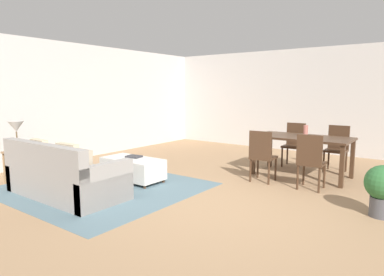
{
  "coord_description": "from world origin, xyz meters",
  "views": [
    {
      "loc": [
        2.5,
        -3.97,
        1.61
      ],
      "look_at": [
        -0.98,
        0.71,
        0.79
      ],
      "focal_mm": 31.75,
      "sensor_mm": 36.0,
      "label": 1
    }
  ],
  "objects_px": {
    "ottoman_table": "(133,168)",
    "side_table": "(18,158)",
    "dining_chair_far_right": "(337,146)",
    "dining_chair_near_left": "(262,153)",
    "dining_chair_far_left": "(294,142)",
    "couch": "(64,177)",
    "book_on_ottoman": "(134,156)",
    "potted_plant": "(383,187)",
    "dining_table": "(302,141)",
    "dining_chair_near_right": "(311,159)",
    "table_lamp": "(16,128)",
    "vase_centerpiece": "(306,131)"
  },
  "relations": [
    {
      "from": "dining_chair_far_right",
      "to": "potted_plant",
      "type": "xyz_separation_m",
      "value": [
        1.11,
        -2.28,
        -0.13
      ]
    },
    {
      "from": "potted_plant",
      "to": "couch",
      "type": "bearing_deg",
      "value": -154.63
    },
    {
      "from": "couch",
      "to": "book_on_ottoman",
      "type": "height_order",
      "value": "couch"
    },
    {
      "from": "dining_table",
      "to": "book_on_ottoman",
      "type": "relative_size",
      "value": 6.68
    },
    {
      "from": "dining_table",
      "to": "potted_plant",
      "type": "bearing_deg",
      "value": -43.57
    },
    {
      "from": "ottoman_table",
      "to": "dining_table",
      "type": "height_order",
      "value": "dining_table"
    },
    {
      "from": "dining_chair_far_left",
      "to": "ottoman_table",
      "type": "bearing_deg",
      "value": -122.26
    },
    {
      "from": "dining_table",
      "to": "book_on_ottoman",
      "type": "bearing_deg",
      "value": -138.75
    },
    {
      "from": "dining_chair_near_left",
      "to": "dining_chair_far_left",
      "type": "bearing_deg",
      "value": 90.75
    },
    {
      "from": "side_table",
      "to": "potted_plant",
      "type": "xyz_separation_m",
      "value": [
        5.34,
        1.97,
        -0.06
      ]
    },
    {
      "from": "table_lamp",
      "to": "dining_table",
      "type": "xyz_separation_m",
      "value": [
        3.8,
        3.44,
        -0.31
      ]
    },
    {
      "from": "couch",
      "to": "potted_plant",
      "type": "distance_m",
      "value": 4.49
    },
    {
      "from": "couch",
      "to": "dining_chair_near_left",
      "type": "relative_size",
      "value": 2.15
    },
    {
      "from": "dining_table",
      "to": "dining_chair_near_left",
      "type": "bearing_deg",
      "value": -116.36
    },
    {
      "from": "dining_table",
      "to": "potted_plant",
      "type": "xyz_separation_m",
      "value": [
        1.54,
        -1.47,
        -0.28
      ]
    },
    {
      "from": "potted_plant",
      "to": "dining_chair_near_right",
      "type": "bearing_deg",
      "value": 150.24
    },
    {
      "from": "side_table",
      "to": "dining_chair_near_left",
      "type": "height_order",
      "value": "dining_chair_near_left"
    },
    {
      "from": "couch",
      "to": "table_lamp",
      "type": "xyz_separation_m",
      "value": [
        -1.29,
        -0.04,
        0.68
      ]
    },
    {
      "from": "couch",
      "to": "dining_chair_far_left",
      "type": "xyz_separation_m",
      "value": [
        2.07,
        4.2,
        0.22
      ]
    },
    {
      "from": "dining_chair_far_right",
      "to": "ottoman_table",
      "type": "bearing_deg",
      "value": -132.82
    },
    {
      "from": "side_table",
      "to": "book_on_ottoman",
      "type": "distance_m",
      "value": 1.99
    },
    {
      "from": "dining_chair_near_right",
      "to": "dining_chair_far_right",
      "type": "relative_size",
      "value": 1.0
    },
    {
      "from": "ottoman_table",
      "to": "dining_chair_far_right",
      "type": "bearing_deg",
      "value": 47.18
    },
    {
      "from": "dining_chair_near_left",
      "to": "dining_chair_far_left",
      "type": "distance_m",
      "value": 1.66
    },
    {
      "from": "dining_table",
      "to": "dining_chair_near_left",
      "type": "xyz_separation_m",
      "value": [
        -0.42,
        -0.85,
        -0.15
      ]
    },
    {
      "from": "couch",
      "to": "dining_table",
      "type": "bearing_deg",
      "value": 53.49
    },
    {
      "from": "ottoman_table",
      "to": "dining_chair_near_left",
      "type": "xyz_separation_m",
      "value": [
        1.89,
        1.3,
        0.28
      ]
    },
    {
      "from": "dining_chair_far_left",
      "to": "dining_chair_far_right",
      "type": "relative_size",
      "value": 1.0
    },
    {
      "from": "ottoman_table",
      "to": "dining_chair_near_left",
      "type": "relative_size",
      "value": 1.24
    },
    {
      "from": "vase_centerpiece",
      "to": "dining_table",
      "type": "bearing_deg",
      "value": -176.08
    },
    {
      "from": "couch",
      "to": "dining_chair_far_left",
      "type": "height_order",
      "value": "dining_chair_far_left"
    },
    {
      "from": "couch",
      "to": "ottoman_table",
      "type": "height_order",
      "value": "couch"
    },
    {
      "from": "dining_table",
      "to": "dining_chair_far_right",
      "type": "distance_m",
      "value": 0.93
    },
    {
      "from": "side_table",
      "to": "dining_table",
      "type": "bearing_deg",
      "value": 42.14
    },
    {
      "from": "couch",
      "to": "book_on_ottoman",
      "type": "xyz_separation_m",
      "value": [
        0.16,
        1.33,
        0.13
      ]
    },
    {
      "from": "dining_chair_near_left",
      "to": "table_lamp",
      "type": "bearing_deg",
      "value": -142.53
    },
    {
      "from": "table_lamp",
      "to": "couch",
      "type": "bearing_deg",
      "value": 1.98
    },
    {
      "from": "dining_chair_far_left",
      "to": "potted_plant",
      "type": "xyz_separation_m",
      "value": [
        1.99,
        -2.28,
        -0.13
      ]
    },
    {
      "from": "ottoman_table",
      "to": "table_lamp",
      "type": "xyz_separation_m",
      "value": [
        -1.49,
        -1.29,
        0.74
      ]
    },
    {
      "from": "side_table",
      "to": "dining_chair_near_right",
      "type": "relative_size",
      "value": 0.62
    },
    {
      "from": "ottoman_table",
      "to": "book_on_ottoman",
      "type": "bearing_deg",
      "value": 120.97
    },
    {
      "from": "dining_table",
      "to": "dining_chair_far_right",
      "type": "xyz_separation_m",
      "value": [
        0.43,
        0.81,
        -0.15
      ]
    },
    {
      "from": "side_table",
      "to": "table_lamp",
      "type": "relative_size",
      "value": 1.08
    },
    {
      "from": "vase_centerpiece",
      "to": "side_table",
      "type": "bearing_deg",
      "value": -138.23
    },
    {
      "from": "dining_chair_far_left",
      "to": "potted_plant",
      "type": "height_order",
      "value": "dining_chair_far_left"
    },
    {
      "from": "vase_centerpiece",
      "to": "potted_plant",
      "type": "relative_size",
      "value": 0.32
    },
    {
      "from": "side_table",
      "to": "dining_chair_far_right",
      "type": "relative_size",
      "value": 0.62
    },
    {
      "from": "book_on_ottoman",
      "to": "potted_plant",
      "type": "xyz_separation_m",
      "value": [
        3.9,
        0.6,
        -0.04
      ]
    },
    {
      "from": "dining_chair_near_right",
      "to": "book_on_ottoman",
      "type": "relative_size",
      "value": 3.54
    },
    {
      "from": "ottoman_table",
      "to": "side_table",
      "type": "xyz_separation_m",
      "value": [
        -1.49,
        -1.29,
        0.21
      ]
    }
  ]
}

